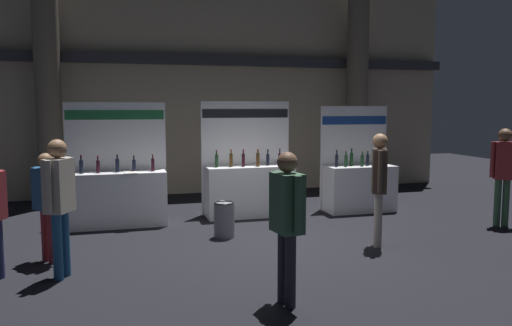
{
  "coord_description": "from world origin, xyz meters",
  "views": [
    {
      "loc": [
        -2.37,
        -7.79,
        2.24
      ],
      "look_at": [
        0.07,
        1.02,
        1.22
      ],
      "focal_mm": 35.37,
      "sensor_mm": 36.0,
      "label": 1
    }
  ],
  "objects_px": {
    "exhibitor_booth_1": "(249,186)",
    "trash_bin": "(224,220)",
    "visitor_1": "(59,195)",
    "visitor_5": "(287,213)",
    "visitor_0": "(503,168)",
    "visitor_7": "(47,197)",
    "exhibitor_booth_0": "(118,194)",
    "visitor_4": "(379,179)",
    "exhibitor_booth_2": "(359,184)"
  },
  "relations": [
    {
      "from": "visitor_5",
      "to": "visitor_7",
      "type": "relative_size",
      "value": 1.1
    },
    {
      "from": "exhibitor_booth_1",
      "to": "visitor_7",
      "type": "height_order",
      "value": "exhibitor_booth_1"
    },
    {
      "from": "visitor_1",
      "to": "visitor_7",
      "type": "distance_m",
      "value": 0.83
    },
    {
      "from": "visitor_0",
      "to": "visitor_7",
      "type": "bearing_deg",
      "value": 25.99
    },
    {
      "from": "exhibitor_booth_0",
      "to": "visitor_0",
      "type": "relative_size",
      "value": 1.26
    },
    {
      "from": "exhibitor_booth_1",
      "to": "visitor_0",
      "type": "distance_m",
      "value": 4.88
    },
    {
      "from": "visitor_5",
      "to": "visitor_1",
      "type": "bearing_deg",
      "value": -132.17
    },
    {
      "from": "visitor_0",
      "to": "visitor_1",
      "type": "bearing_deg",
      "value": 31.78
    },
    {
      "from": "trash_bin",
      "to": "visitor_1",
      "type": "bearing_deg",
      "value": -149.4
    },
    {
      "from": "visitor_1",
      "to": "visitor_5",
      "type": "height_order",
      "value": "visitor_1"
    },
    {
      "from": "exhibitor_booth_1",
      "to": "trash_bin",
      "type": "relative_size",
      "value": 3.82
    },
    {
      "from": "visitor_0",
      "to": "visitor_5",
      "type": "xyz_separation_m",
      "value": [
        -5.15,
        -2.54,
        -0.04
      ]
    },
    {
      "from": "trash_bin",
      "to": "exhibitor_booth_1",
      "type": "bearing_deg",
      "value": 61.28
    },
    {
      "from": "visitor_7",
      "to": "exhibitor_booth_0",
      "type": "bearing_deg",
      "value": 118.7
    },
    {
      "from": "visitor_0",
      "to": "visitor_5",
      "type": "height_order",
      "value": "visitor_0"
    },
    {
      "from": "exhibitor_booth_0",
      "to": "visitor_4",
      "type": "height_order",
      "value": "exhibitor_booth_0"
    },
    {
      "from": "trash_bin",
      "to": "visitor_5",
      "type": "distance_m",
      "value": 3.21
    },
    {
      "from": "exhibitor_booth_1",
      "to": "trash_bin",
      "type": "distance_m",
      "value": 1.82
    },
    {
      "from": "exhibitor_booth_1",
      "to": "visitor_0",
      "type": "bearing_deg",
      "value": -26.19
    },
    {
      "from": "exhibitor_booth_2",
      "to": "visitor_1",
      "type": "height_order",
      "value": "exhibitor_booth_2"
    },
    {
      "from": "trash_bin",
      "to": "visitor_5",
      "type": "xyz_separation_m",
      "value": [
        0.06,
        -3.12,
        0.75
      ]
    },
    {
      "from": "exhibitor_booth_1",
      "to": "visitor_7",
      "type": "bearing_deg",
      "value": -147.8
    },
    {
      "from": "trash_bin",
      "to": "visitor_7",
      "type": "distance_m",
      "value": 2.89
    },
    {
      "from": "exhibitor_booth_1",
      "to": "visitor_4",
      "type": "relative_size",
      "value": 1.29
    },
    {
      "from": "visitor_4",
      "to": "visitor_5",
      "type": "height_order",
      "value": "visitor_4"
    },
    {
      "from": "exhibitor_booth_0",
      "to": "trash_bin",
      "type": "distance_m",
      "value": 2.26
    },
    {
      "from": "visitor_1",
      "to": "trash_bin",
      "type": "bearing_deg",
      "value": -34.53
    },
    {
      "from": "exhibitor_booth_1",
      "to": "visitor_7",
      "type": "xyz_separation_m",
      "value": [
        -3.59,
        -2.26,
        0.34
      ]
    },
    {
      "from": "exhibitor_booth_2",
      "to": "visitor_1",
      "type": "distance_m",
      "value": 6.44
    },
    {
      "from": "visitor_1",
      "to": "visitor_0",
      "type": "bearing_deg",
      "value": -58.49
    },
    {
      "from": "exhibitor_booth_0",
      "to": "visitor_5",
      "type": "xyz_separation_m",
      "value": [
        1.82,
        -4.5,
        0.45
      ]
    },
    {
      "from": "visitor_1",
      "to": "visitor_5",
      "type": "distance_m",
      "value": 3.03
    },
    {
      "from": "exhibitor_booth_1",
      "to": "visitor_5",
      "type": "bearing_deg",
      "value": -99.64
    },
    {
      "from": "visitor_5",
      "to": "exhibitor_booth_0",
      "type": "bearing_deg",
      "value": -167.26
    },
    {
      "from": "exhibitor_booth_2",
      "to": "visitor_7",
      "type": "xyz_separation_m",
      "value": [
        -5.99,
        -2.09,
        0.36
      ]
    },
    {
      "from": "visitor_5",
      "to": "visitor_0",
      "type": "bearing_deg",
      "value": 107.02
    },
    {
      "from": "exhibitor_booth_0",
      "to": "trash_bin",
      "type": "bearing_deg",
      "value": -38.3
    },
    {
      "from": "exhibitor_booth_1",
      "to": "trash_bin",
      "type": "xyz_separation_m",
      "value": [
        -0.86,
        -1.57,
        -0.31
      ]
    },
    {
      "from": "visitor_0",
      "to": "visitor_7",
      "type": "height_order",
      "value": "visitor_0"
    },
    {
      "from": "visitor_7",
      "to": "visitor_5",
      "type": "bearing_deg",
      "value": 12.82
    },
    {
      "from": "visitor_0",
      "to": "exhibitor_booth_1",
      "type": "bearing_deg",
      "value": -1.05
    },
    {
      "from": "exhibitor_booth_1",
      "to": "visitor_4",
      "type": "xyz_separation_m",
      "value": [
        1.41,
        -2.79,
        0.48
      ]
    },
    {
      "from": "exhibitor_booth_0",
      "to": "exhibitor_booth_1",
      "type": "bearing_deg",
      "value": 4.0
    },
    {
      "from": "visitor_0",
      "to": "visitor_5",
      "type": "distance_m",
      "value": 5.74
    },
    {
      "from": "exhibitor_booth_0",
      "to": "visitor_7",
      "type": "distance_m",
      "value": 2.32
    },
    {
      "from": "visitor_5",
      "to": "visitor_7",
      "type": "height_order",
      "value": "visitor_5"
    },
    {
      "from": "exhibitor_booth_0",
      "to": "exhibitor_booth_2",
      "type": "relative_size",
      "value": 1.03
    },
    {
      "from": "exhibitor_booth_2",
      "to": "visitor_5",
      "type": "bearing_deg",
      "value": -125.28
    },
    {
      "from": "exhibitor_booth_0",
      "to": "visitor_0",
      "type": "bearing_deg",
      "value": -15.7
    },
    {
      "from": "visitor_1",
      "to": "visitor_5",
      "type": "relative_size",
      "value": 1.05
    }
  ]
}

